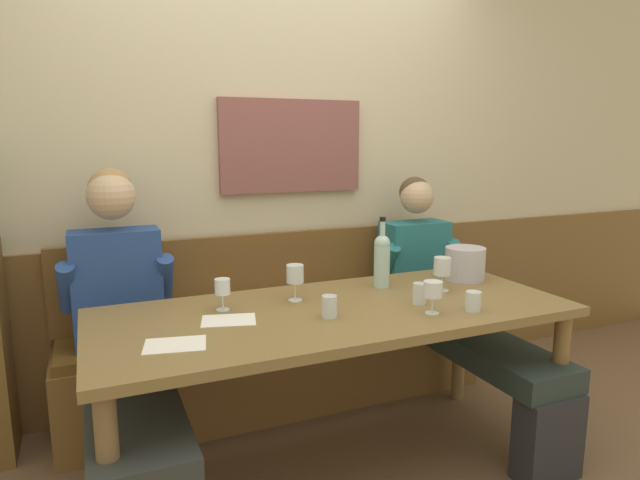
{
  "coord_description": "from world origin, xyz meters",
  "views": [
    {
      "loc": [
        -0.94,
        -1.86,
        1.46
      ],
      "look_at": [
        0.06,
        0.45,
        0.99
      ],
      "focal_mm": 30.6,
      "sensor_mm": 36.0,
      "label": 1
    }
  ],
  "objects_px": {
    "wine_glass_near_bucket": "(433,291)",
    "water_tumbler_left": "(473,301)",
    "person_center_right_seat": "(450,301)",
    "wine_bottle_green_tall": "(382,258)",
    "person_left_seat": "(124,335)",
    "ice_bucket": "(465,264)",
    "wine_glass_left_end": "(222,288)",
    "water_tumbler_right": "(329,307)",
    "water_tumbler_center": "(419,294)",
    "wall_bench": "(283,356)",
    "wine_glass_by_bottle": "(295,275)",
    "wine_glass_center_front": "(442,268)",
    "dining_table": "(336,327)"
  },
  "relations": [
    {
      "from": "wine_bottle_green_tall",
      "to": "water_tumbler_left",
      "type": "xyz_separation_m",
      "value": [
        0.16,
        -0.48,
        -0.1
      ]
    },
    {
      "from": "wine_bottle_green_tall",
      "to": "water_tumbler_right",
      "type": "distance_m",
      "value": 0.54
    },
    {
      "from": "wall_bench",
      "to": "water_tumbler_right",
      "type": "bearing_deg",
      "value": -95.52
    },
    {
      "from": "wall_bench",
      "to": "wine_glass_by_bottle",
      "type": "distance_m",
      "value": 0.79
    },
    {
      "from": "dining_table",
      "to": "person_left_seat",
      "type": "bearing_deg",
      "value": 158.99
    },
    {
      "from": "wall_bench",
      "to": "wine_bottle_green_tall",
      "type": "distance_m",
      "value": 0.84
    },
    {
      "from": "wall_bench",
      "to": "wine_bottle_green_tall",
      "type": "relative_size",
      "value": 6.78
    },
    {
      "from": "wine_glass_left_end",
      "to": "wine_glass_center_front",
      "type": "height_order",
      "value": "wine_glass_center_front"
    },
    {
      "from": "person_left_seat",
      "to": "wine_bottle_green_tall",
      "type": "relative_size",
      "value": 3.9
    },
    {
      "from": "person_center_right_seat",
      "to": "wine_glass_center_front",
      "type": "relative_size",
      "value": 7.85
    },
    {
      "from": "person_left_seat",
      "to": "person_center_right_seat",
      "type": "xyz_separation_m",
      "value": [
        1.65,
        -0.02,
        -0.04
      ]
    },
    {
      "from": "wine_glass_near_bucket",
      "to": "wine_glass_left_end",
      "type": "xyz_separation_m",
      "value": [
        -0.77,
        0.38,
        -0.0
      ]
    },
    {
      "from": "wine_glass_near_bucket",
      "to": "water_tumbler_left",
      "type": "height_order",
      "value": "wine_glass_near_bucket"
    },
    {
      "from": "wine_glass_by_bottle",
      "to": "ice_bucket",
      "type": "bearing_deg",
      "value": 0.22
    },
    {
      "from": "wine_glass_near_bucket",
      "to": "water_tumbler_right",
      "type": "distance_m",
      "value": 0.43
    },
    {
      "from": "person_center_right_seat",
      "to": "water_tumbler_right",
      "type": "relative_size",
      "value": 14.05
    },
    {
      "from": "wine_glass_left_end",
      "to": "water_tumbler_right",
      "type": "bearing_deg",
      "value": -35.19
    },
    {
      "from": "person_left_seat",
      "to": "ice_bucket",
      "type": "distance_m",
      "value": 1.65
    },
    {
      "from": "wall_bench",
      "to": "wine_glass_center_front",
      "type": "xyz_separation_m",
      "value": [
        0.57,
        -0.63,
        0.58
      ]
    },
    {
      "from": "wine_glass_left_end",
      "to": "wine_glass_center_front",
      "type": "distance_m",
      "value": 1.02
    },
    {
      "from": "dining_table",
      "to": "wine_glass_near_bucket",
      "type": "height_order",
      "value": "wine_glass_near_bucket"
    },
    {
      "from": "wine_glass_near_bucket",
      "to": "person_left_seat",
      "type": "bearing_deg",
      "value": 154.84
    },
    {
      "from": "dining_table",
      "to": "person_left_seat",
      "type": "relative_size",
      "value": 1.51
    },
    {
      "from": "wine_glass_near_bucket",
      "to": "wine_glass_by_bottle",
      "type": "xyz_separation_m",
      "value": [
        -0.45,
        0.39,
        0.02
      ]
    },
    {
      "from": "wine_bottle_green_tall",
      "to": "wine_glass_left_end",
      "type": "xyz_separation_m",
      "value": [
        -0.79,
        -0.06,
        -0.05
      ]
    },
    {
      "from": "ice_bucket",
      "to": "wine_glass_near_bucket",
      "type": "bearing_deg",
      "value": -139.87
    },
    {
      "from": "wine_glass_near_bucket",
      "to": "dining_table",
      "type": "bearing_deg",
      "value": 145.57
    },
    {
      "from": "wine_glass_by_bottle",
      "to": "wall_bench",
      "type": "bearing_deg",
      "value": 76.81
    },
    {
      "from": "person_center_right_seat",
      "to": "wine_glass_by_bottle",
      "type": "height_order",
      "value": "person_center_right_seat"
    },
    {
      "from": "wine_glass_center_front",
      "to": "water_tumbler_left",
      "type": "height_order",
      "value": "wine_glass_center_front"
    },
    {
      "from": "person_left_seat",
      "to": "wine_bottle_green_tall",
      "type": "bearing_deg",
      "value": -4.74
    },
    {
      "from": "person_left_seat",
      "to": "water_tumbler_left",
      "type": "bearing_deg",
      "value": -23.45
    },
    {
      "from": "water_tumbler_right",
      "to": "wine_glass_center_front",
      "type": "bearing_deg",
      "value": 12.9
    },
    {
      "from": "person_center_right_seat",
      "to": "wine_bottle_green_tall",
      "type": "distance_m",
      "value": 0.56
    },
    {
      "from": "wine_glass_near_bucket",
      "to": "water_tumbler_left",
      "type": "relative_size",
      "value": 1.65
    },
    {
      "from": "wine_glass_center_front",
      "to": "wine_glass_by_bottle",
      "type": "height_order",
      "value": "wine_glass_by_bottle"
    },
    {
      "from": "person_center_right_seat",
      "to": "wine_bottle_green_tall",
      "type": "relative_size",
      "value": 3.69
    },
    {
      "from": "person_center_right_seat",
      "to": "wine_glass_by_bottle",
      "type": "relative_size",
      "value": 7.74
    },
    {
      "from": "wine_glass_by_bottle",
      "to": "person_center_right_seat",
      "type": "bearing_deg",
      "value": 7.92
    },
    {
      "from": "wine_bottle_green_tall",
      "to": "water_tumbler_center",
      "type": "xyz_separation_m",
      "value": [
        0.01,
        -0.31,
        -0.09
      ]
    },
    {
      "from": "water_tumbler_center",
      "to": "wall_bench",
      "type": "bearing_deg",
      "value": 114.84
    },
    {
      "from": "dining_table",
      "to": "water_tumbler_right",
      "type": "bearing_deg",
      "value": -126.48
    },
    {
      "from": "water_tumbler_center",
      "to": "wine_glass_center_front",
      "type": "bearing_deg",
      "value": 32.82
    },
    {
      "from": "wine_bottle_green_tall",
      "to": "wine_glass_left_end",
      "type": "height_order",
      "value": "wine_bottle_green_tall"
    },
    {
      "from": "person_center_right_seat",
      "to": "water_tumbler_left",
      "type": "distance_m",
      "value": 0.67
    },
    {
      "from": "wine_glass_near_bucket",
      "to": "wine_glass_by_bottle",
      "type": "relative_size",
      "value": 0.84
    },
    {
      "from": "water_tumbler_center",
      "to": "wine_glass_near_bucket",
      "type": "bearing_deg",
      "value": -101.01
    },
    {
      "from": "wine_glass_near_bucket",
      "to": "wine_bottle_green_tall",
      "type": "bearing_deg",
      "value": 87.75
    },
    {
      "from": "wall_bench",
      "to": "wine_glass_left_end",
      "type": "height_order",
      "value": "wall_bench"
    },
    {
      "from": "person_center_right_seat",
      "to": "wine_glass_center_front",
      "type": "height_order",
      "value": "person_center_right_seat"
    }
  ]
}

